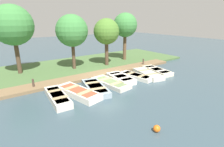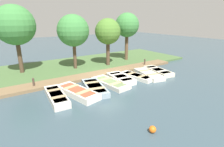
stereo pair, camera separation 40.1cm
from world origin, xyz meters
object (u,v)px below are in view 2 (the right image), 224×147
Objects in this scene: rowboat_0 at (56,96)px; park_tree_center at (108,32)px; rowboat_3 at (110,83)px; rowboat_6 at (149,74)px; park_tree_far_left at (15,25)px; rowboat_5 at (136,76)px; mooring_post_near at (34,83)px; park_tree_right at (127,26)px; rowboat_4 at (121,78)px; buoy at (153,129)px; rowboat_1 at (77,92)px; mooring_post_far at (145,63)px; rowboat_7 at (158,71)px; park_tree_left at (73,31)px; rowboat_2 at (95,88)px.

rowboat_0 is 0.67× the size of park_tree_center.
rowboat_6 is (0.16, 4.01, 0.03)m from rowboat_3.
rowboat_5 is at bearing 49.68° from park_tree_far_left.
mooring_post_near is 0.17× the size of park_tree_center.
rowboat_0 is 12.43m from park_tree_right.
park_tree_right is at bearing 143.83° from rowboat_4.
rowboat_6 reaches higher than buoy.
mooring_post_near reaches higher than rowboat_1.
mooring_post_near is at bearing -74.53° from park_tree_right.
buoy is (6.05, -1.74, 0.00)m from rowboat_3.
mooring_post_far is at bearing 120.43° from rowboat_4.
rowboat_6 is at bearing 135.71° from buoy.
mooring_post_near is 0.15× the size of park_tree_right.
park_tree_center is at bearing 75.32° from park_tree_far_left.
rowboat_0 is 8.20m from park_tree_far_left.
rowboat_1 is at bearing -168.65° from buoy.
rowboat_0 is at bearing -78.55° from rowboat_7.
park_tree_right is (1.23, 11.25, -0.20)m from park_tree_far_left.
park_tree_far_left reaches higher than rowboat_1.
rowboat_3 is at bearing -79.79° from rowboat_6.
park_tree_left is at bearing -88.14° from park_tree_right.
rowboat_2 is 0.66× the size of park_tree_left.
rowboat_1 is 1.17× the size of rowboat_5.
rowboat_2 reaches higher than rowboat_6.
park_tree_far_left is (-7.00, -0.97, 4.15)m from rowboat_0.
rowboat_7 is 6.80m from park_tree_right.
rowboat_4 is 6.99m from buoy.
rowboat_6 is at bearing 81.14° from rowboat_3.
park_tree_right reaches higher than rowboat_0.
rowboat_4 is 0.55× the size of park_tree_left.
rowboat_4 is 8.14m from park_tree_right.
park_tree_far_left reaches higher than rowboat_0.
mooring_post_near reaches higher than rowboat_5.
rowboat_0 is at bearing -77.08° from rowboat_6.
mooring_post_near is 0.16× the size of park_tree_left.
rowboat_3 is 4.01m from rowboat_6.
rowboat_6 is 12.28m from park_tree_far_left.
mooring_post_near reaches higher than buoy.
rowboat_5 is at bearing 83.93° from rowboat_3.
rowboat_6 is 8.04m from park_tree_left.
rowboat_6 is 10.69× the size of buoy.
park_tree_right reaches higher than rowboat_7.
mooring_post_far is 0.17× the size of park_tree_center.
mooring_post_far is at bearing 94.59° from rowboat_1.
rowboat_6 is (-0.06, 8.26, -0.02)m from rowboat_0.
rowboat_3 is (-0.27, 1.53, -0.04)m from rowboat_2.
park_tree_center reaches higher than rowboat_2.
rowboat_5 is (-0.35, 5.62, -0.04)m from rowboat_1.
park_tree_left is (-5.31, -3.34, 3.66)m from rowboat_5.
buoy is (5.78, -0.21, -0.03)m from rowboat_2.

